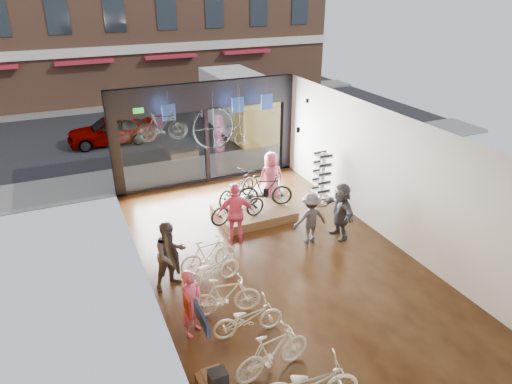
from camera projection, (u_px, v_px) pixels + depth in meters
ground_plane at (277, 259)px, 12.76m from camera, size 7.00×12.00×0.04m
ceiling at (280, 127)px, 11.13m from camera, size 7.00×12.00×0.04m
wall_left at (144, 224)px, 10.65m from camera, size 0.04×12.00×3.80m
wall_right at (387, 176)px, 13.24m from camera, size 0.04×12.00×3.80m
wall_back at (455, 354)px, 6.97m from camera, size 7.00×0.04×3.80m
storefront at (206, 133)px, 16.90m from camera, size 7.00×0.26×3.80m
exit_sign at (138, 111)px, 15.43m from camera, size 0.35×0.06×0.18m
street_road at (156, 121)px, 25.16m from camera, size 30.00×18.00×0.02m
sidewalk_near at (199, 168)px, 18.68m from camera, size 30.00×2.40×0.12m
sidewalk_far at (142, 103)px, 28.43m from camera, size 30.00×2.00×0.12m
street_car at (112, 130)px, 21.38m from camera, size 3.99×1.60×1.36m
box_truck at (244, 106)px, 22.58m from camera, size 2.36×7.08×2.79m
floor_bike_0 at (310, 384)px, 8.22m from camera, size 1.93×1.08×0.96m
floor_bike_1 at (273, 352)px, 8.87m from camera, size 1.74×0.70×1.02m
floor_bike_2 at (248, 318)px, 9.90m from camera, size 1.62×0.69×0.83m
floor_bike_3 at (225, 296)px, 10.45m from camera, size 1.72×0.79×1.00m
floor_bike_4 at (210, 271)px, 11.48m from camera, size 1.73×0.85×0.87m
floor_bike_5 at (208, 255)px, 12.05m from camera, size 1.62×0.58×0.96m
display_platform at (253, 212)px, 14.95m from camera, size 2.40×1.80×0.30m
display_bike_left at (238, 206)px, 13.93m from camera, size 1.94×0.91×0.98m
display_bike_mid at (265, 191)px, 14.83m from camera, size 1.87×1.05×1.08m
display_bike_right at (237, 188)px, 15.15m from camera, size 1.95×1.53×0.99m
customer_0 at (192, 303)px, 9.76m from camera, size 0.70×0.68×1.61m
customer_1 at (170, 255)px, 11.25m from camera, size 1.06×0.93×1.82m
customer_2 at (236, 214)px, 13.18m from camera, size 1.18×0.75×1.87m
customer_3 at (310, 218)px, 13.26m from camera, size 1.04×0.64×1.56m
customer_4 at (271, 178)px, 15.61m from camera, size 0.93×0.63×1.83m
customer_5 at (341, 211)px, 13.48m from camera, size 0.57×1.63×1.74m
sunglasses_rack at (322, 178)px, 15.57m from camera, size 0.66×0.60×1.85m
wall_merch at (196, 341)px, 8.06m from camera, size 0.40×2.40×2.60m
penny_farthing at (222, 129)px, 15.41m from camera, size 1.81×0.06×1.44m
hung_bike at (162, 126)px, 14.24m from camera, size 1.62×0.61×0.95m
jersey_left at (169, 113)px, 15.19m from camera, size 0.45×0.03×0.55m
jersey_mid at (238, 105)px, 16.11m from camera, size 0.45×0.03×0.55m
jersey_right at (267, 102)px, 16.53m from camera, size 0.45×0.03×0.55m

